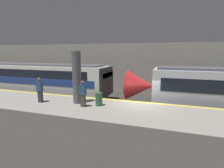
{
  "coord_description": "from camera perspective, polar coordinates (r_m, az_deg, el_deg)",
  "views": [
    {
      "loc": [
        1.73,
        -11.7,
        4.51
      ],
      "look_at": [
        -2.44,
        1.0,
        2.06
      ],
      "focal_mm": 28.0,
      "sensor_mm": 36.0,
      "label": 1
    }
  ],
  "objects": [
    {
      "name": "ground_plane",
      "position": [
        12.66,
        9.28,
        -10.63
      ],
      "size": [
        120.0,
        120.0,
        0.0
      ],
      "primitive_type": "plane",
      "color": "#33302D"
    },
    {
      "name": "platform",
      "position": [
        10.55,
        7.57,
        -11.66
      ],
      "size": [
        40.0,
        4.14,
        1.14
      ],
      "color": "gray",
      "rests_on": "ground"
    },
    {
      "name": "station_rear_barrier",
      "position": [
        18.9,
        12.88,
        4.7
      ],
      "size": [
        50.0,
        0.15,
        5.44
      ],
      "color": "#9E998E",
      "rests_on": "ground"
    },
    {
      "name": "support_pillar_near",
      "position": [
        11.72,
        -11.42,
        2.07
      ],
      "size": [
        0.58,
        0.58,
        3.45
      ],
      "color": "#56565B",
      "rests_on": "platform"
    },
    {
      "name": "train_boxy",
      "position": [
        21.24,
        -29.2,
        1.56
      ],
      "size": [
        21.18,
        2.94,
        3.37
      ],
      "color": "black",
      "rests_on": "ground"
    },
    {
      "name": "person_waiting",
      "position": [
        12.75,
        -22.5,
        -1.66
      ],
      "size": [
        0.38,
        0.24,
        1.69
      ],
      "color": "#2D2D38",
      "rests_on": "platform"
    },
    {
      "name": "person_walking",
      "position": [
        10.97,
        -9.49,
        -2.96
      ],
      "size": [
        0.38,
        0.24,
        1.65
      ],
      "color": "#473D33",
      "rests_on": "platform"
    },
    {
      "name": "trash_bin",
      "position": [
        11.19,
        -4.3,
        -4.94
      ],
      "size": [
        0.44,
        0.44,
        0.85
      ],
      "color": "#2D5B38",
      "rests_on": "platform"
    }
  ]
}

